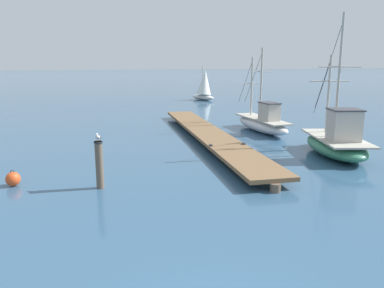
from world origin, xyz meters
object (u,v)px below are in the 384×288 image
Objects in this scene: fishing_boat_1 at (337,142)px; distant_sailboat at (204,86)px; mooring_buoy at (13,179)px; perched_seagull at (98,137)px; mooring_piling at (99,164)px; fishing_boat_0 at (263,122)px.

fishing_boat_1 is 26.42m from distant_sailboat.
mooring_buoy is at bearing -176.60° from fishing_boat_1.
perched_seagull is at bearing -19.68° from mooring_buoy.
mooring_buoy is 31.20m from distant_sailboat.
distant_sailboat is (15.31, 27.16, 1.36)m from mooring_buoy.
distant_sailboat is (12.37, 28.21, -0.18)m from perched_seagull.
perched_seagull is 0.65× the size of mooring_buoy.
mooring_piling is at bearing -19.59° from mooring_buoy.
mooring_buoy is (-13.60, -0.81, -0.41)m from fishing_boat_1.
perched_seagull is at bearing -170.12° from fishing_boat_1.
distant_sailboat is at bearing 66.32° from mooring_piling.
fishing_boat_0 reaches higher than mooring_piling.
mooring_buoy is at bearing 160.41° from mooring_piling.
mooring_piling is 0.94m from perched_seagull.
mooring_buoy is at bearing -150.56° from fishing_boat_0.
fishing_boat_1 is at bearing -93.70° from distant_sailboat.
distant_sailboat is (2.30, 19.82, 1.02)m from fishing_boat_0.
fishing_boat_1 is at bearing 3.40° from mooring_buoy.
mooring_buoy is 0.15× the size of distant_sailboat.
fishing_boat_1 is (0.59, -6.53, 0.07)m from fishing_boat_0.
distant_sailboat is at bearing 86.30° from fishing_boat_1.
mooring_piling is 30.81m from distant_sailboat.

